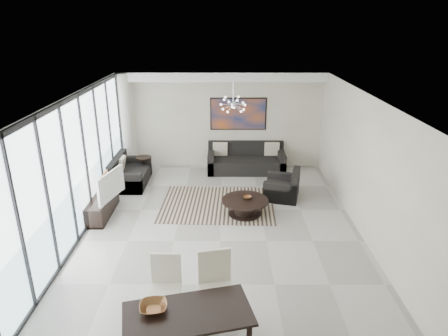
{
  "coord_description": "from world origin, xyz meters",
  "views": [
    {
      "loc": [
        0.09,
        -7.2,
        4.34
      ],
      "look_at": [
        0.08,
        0.98,
        1.25
      ],
      "focal_mm": 32.0,
      "sensor_mm": 36.0,
      "label": 1
    }
  ],
  "objects_px": {
    "tv_console": "(102,206)",
    "dining_table": "(188,318)",
    "sofa_main": "(246,162)",
    "coffee_table": "(245,206)",
    "television": "(107,185)"
  },
  "relations": [
    {
      "from": "tv_console",
      "to": "dining_table",
      "type": "bearing_deg",
      "value": -60.31
    },
    {
      "from": "sofa_main",
      "to": "dining_table",
      "type": "relative_size",
      "value": 1.24
    },
    {
      "from": "coffee_table",
      "to": "television",
      "type": "distance_m",
      "value": 3.22
    },
    {
      "from": "tv_console",
      "to": "sofa_main",
      "type": "bearing_deg",
      "value": 39.53
    },
    {
      "from": "coffee_table",
      "to": "sofa_main",
      "type": "bearing_deg",
      "value": 86.64
    },
    {
      "from": "sofa_main",
      "to": "television",
      "type": "relative_size",
      "value": 2.05
    },
    {
      "from": "coffee_table",
      "to": "dining_table",
      "type": "distance_m",
      "value": 4.29
    },
    {
      "from": "coffee_table",
      "to": "tv_console",
      "type": "bearing_deg",
      "value": -179.77
    },
    {
      "from": "tv_console",
      "to": "television",
      "type": "relative_size",
      "value": 1.29
    },
    {
      "from": "coffee_table",
      "to": "tv_console",
      "type": "relative_size",
      "value": 0.76
    },
    {
      "from": "sofa_main",
      "to": "tv_console",
      "type": "height_order",
      "value": "sofa_main"
    },
    {
      "from": "coffee_table",
      "to": "dining_table",
      "type": "xyz_separation_m",
      "value": [
        -0.96,
        -4.16,
        0.4
      ]
    },
    {
      "from": "tv_console",
      "to": "coffee_table",
      "type": "bearing_deg",
      "value": 0.23
    },
    {
      "from": "coffee_table",
      "to": "sofa_main",
      "type": "height_order",
      "value": "sofa_main"
    },
    {
      "from": "television",
      "to": "dining_table",
      "type": "xyz_separation_m",
      "value": [
        2.21,
        -4.12,
        -0.16
      ]
    }
  ]
}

